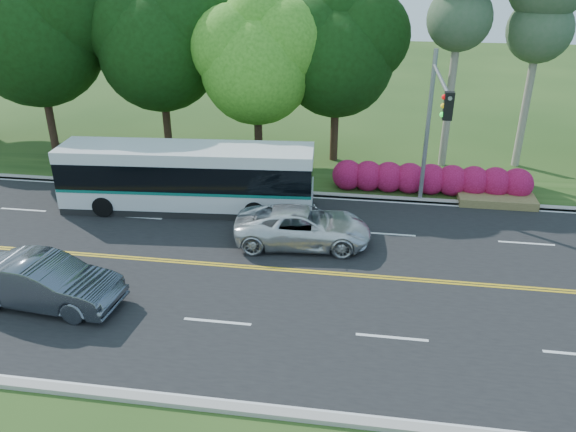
# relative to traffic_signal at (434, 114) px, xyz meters

# --- Properties ---
(ground) EXTENTS (120.00, 120.00, 0.00)m
(ground) POSITION_rel_traffic_signal_xyz_m (-6.49, -5.40, -4.67)
(ground) COLOR #244316
(ground) RESTS_ON ground
(road) EXTENTS (60.00, 14.00, 0.02)m
(road) POSITION_rel_traffic_signal_xyz_m (-6.49, -5.40, -4.66)
(road) COLOR black
(road) RESTS_ON ground
(curb_north) EXTENTS (60.00, 0.30, 0.15)m
(curb_north) POSITION_rel_traffic_signal_xyz_m (-6.49, 1.75, -4.60)
(curb_north) COLOR #AAA39A
(curb_north) RESTS_ON ground
(curb_south) EXTENTS (60.00, 0.30, 0.15)m
(curb_south) POSITION_rel_traffic_signal_xyz_m (-6.49, -12.55, -4.60)
(curb_south) COLOR #AAA39A
(curb_south) RESTS_ON ground
(grass_verge) EXTENTS (60.00, 4.00, 0.10)m
(grass_verge) POSITION_rel_traffic_signal_xyz_m (-6.49, 3.60, -4.62)
(grass_verge) COLOR #244316
(grass_verge) RESTS_ON ground
(lane_markings) EXTENTS (57.60, 13.82, 0.00)m
(lane_markings) POSITION_rel_traffic_signal_xyz_m (-6.59, -5.40, -4.65)
(lane_markings) COLOR gold
(lane_markings) RESTS_ON road
(tree_row) EXTENTS (44.70, 9.10, 13.84)m
(tree_row) POSITION_rel_traffic_signal_xyz_m (-11.65, 6.73, 2.06)
(tree_row) COLOR black
(tree_row) RESTS_ON ground
(bougainvillea_hedge) EXTENTS (9.50, 2.25, 1.50)m
(bougainvillea_hedge) POSITION_rel_traffic_signal_xyz_m (0.69, 2.75, -3.95)
(bougainvillea_hedge) COLOR maroon
(bougainvillea_hedge) RESTS_ON ground
(traffic_signal) EXTENTS (0.42, 6.10, 7.00)m
(traffic_signal) POSITION_rel_traffic_signal_xyz_m (0.00, 0.00, 0.00)
(traffic_signal) COLOR gray
(traffic_signal) RESTS_ON ground
(transit_bus) EXTENTS (11.39, 3.27, 2.94)m
(transit_bus) POSITION_rel_traffic_signal_xyz_m (-10.52, -0.62, -3.19)
(transit_bus) COLOR silver
(transit_bus) RESTS_ON road
(sedan) EXTENTS (5.24, 2.21, 1.68)m
(sedan) POSITION_rel_traffic_signal_xyz_m (-12.84, -8.76, -3.81)
(sedan) COLOR #535A65
(sedan) RESTS_ON road
(suv) EXTENTS (5.60, 2.92, 1.50)m
(suv) POSITION_rel_traffic_signal_xyz_m (-4.95, -3.23, -3.90)
(suv) COLOR white
(suv) RESTS_ON road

